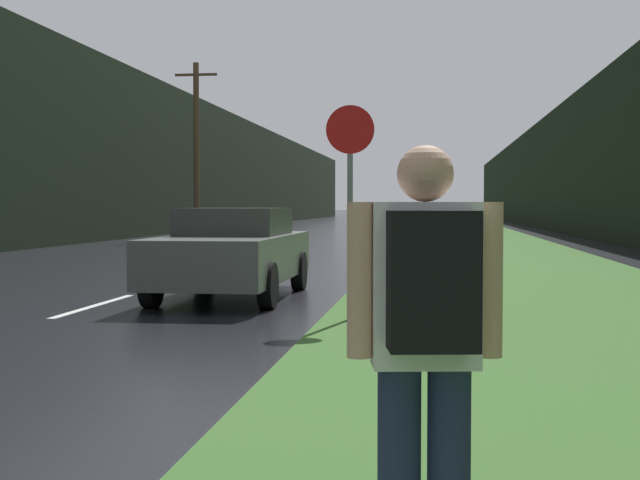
{
  "coord_description": "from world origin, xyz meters",
  "views": [
    {
      "loc": [
        4.83,
        -0.06,
        1.44
      ],
      "look_at": [
        2.87,
        15.23,
        0.84
      ],
      "focal_mm": 50.0,
      "sensor_mm": 36.0,
      "label": 1
    }
  ],
  "objects": [
    {
      "name": "grass_verge",
      "position": [
        6.43,
        40.0,
        0.01
      ],
      "size": [
        6.0,
        240.0,
        0.02
      ],
      "primitive_type": "cube",
      "color": "#386028",
      "rests_on": "ground_plane"
    },
    {
      "name": "lane_stripe_c",
      "position": [
        0.0,
        12.18,
        0.0
      ],
      "size": [
        0.12,
        3.0,
        0.01
      ],
      "primitive_type": "cube",
      "color": "silver",
      "rests_on": "ground_plane"
    },
    {
      "name": "lane_stripe_d",
      "position": [
        0.0,
        19.18,
        0.0
      ],
      "size": [
        0.12,
        3.0,
        0.01
      ],
      "primitive_type": "cube",
      "color": "silver",
      "rests_on": "ground_plane"
    },
    {
      "name": "treeline_far_side",
      "position": [
        -9.43,
        50.0,
        3.79
      ],
      "size": [
        2.0,
        140.0,
        7.58
      ],
      "primitive_type": "cube",
      "color": "black",
      "rests_on": "ground_plane"
    },
    {
      "name": "treeline_near_side",
      "position": [
        12.43,
        50.0,
        3.41
      ],
      "size": [
        2.0,
        140.0,
        6.82
      ],
      "primitive_type": "cube",
      "color": "black",
      "rests_on": "ground_plane"
    },
    {
      "name": "utility_pole_far",
      "position": [
        -5.11,
        36.58,
        3.85
      ],
      "size": [
        1.8,
        0.24,
        7.44
      ],
      "color": "#4C3823",
      "rests_on": "ground_plane"
    },
    {
      "name": "stop_sign",
      "position": [
        3.8,
        10.93,
        1.6
      ],
      "size": [
        0.6,
        0.07,
        2.68
      ],
      "color": "slate",
      "rests_on": "ground_plane"
    },
    {
      "name": "hitchhiker_with_backpack",
      "position": [
        4.8,
        3.2,
        0.96
      ],
      "size": [
        0.57,
        0.45,
        1.66
      ],
      "rotation": [
        0.0,
        0.0,
        0.15
      ],
      "color": "#1E2847",
      "rests_on": "ground_plane"
    },
    {
      "name": "car_passing_near",
      "position": [
        1.71,
        13.54,
        0.72
      ],
      "size": [
        1.87,
        4.65,
        1.4
      ],
      "rotation": [
        0.0,
        0.0,
        3.14
      ],
      "color": "#4C514C",
      "rests_on": "ground_plane"
    }
  ]
}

